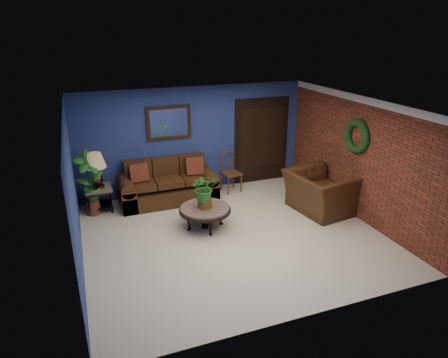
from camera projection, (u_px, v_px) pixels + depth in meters
name	position (u px, v px, depth m)	size (l,w,h in m)	color
floor	(233.00, 235.00, 7.71)	(5.50, 5.50, 0.00)	beige
wall_back	(194.00, 140.00, 9.44)	(5.50, 0.04, 2.50)	navy
wall_left	(73.00, 196.00, 6.36)	(0.04, 5.00, 2.50)	navy
wall_right_brick	(358.00, 158.00, 8.16)	(0.04, 5.00, 2.50)	maroon
ceiling	(234.00, 106.00, 6.80)	(5.50, 5.00, 0.02)	silver
crown_molding	(364.00, 100.00, 7.72)	(0.03, 5.00, 0.14)	white
wall_mirror	(169.00, 123.00, 9.04)	(1.02, 0.06, 0.77)	#412715
closet_door	(261.00, 141.00, 10.06)	(1.44, 0.06, 2.18)	black
wreath	(357.00, 136.00, 8.02)	(0.72, 0.72, 0.16)	black
sofa	(168.00, 187.00, 9.15)	(2.18, 0.94, 0.98)	#412512
coffee_table	(205.00, 210.00, 7.87)	(1.03, 1.03, 0.44)	#534F49
end_table	(99.00, 193.00, 8.60)	(0.58, 0.58, 0.53)	#534F49
table_lamp	(96.00, 166.00, 8.38)	(0.45, 0.45, 0.74)	#412715
side_chair	(230.00, 169.00, 9.61)	(0.47, 0.47, 0.97)	#543218
armchair	(320.00, 192.00, 8.56)	(1.34, 1.17, 0.87)	#412512
coffee_plant	(205.00, 189.00, 7.70)	(0.52, 0.45, 0.71)	brown
floor_plant	(305.00, 176.00, 9.42)	(0.41, 0.34, 0.87)	brown
tall_plant	(90.00, 181.00, 8.33)	(0.67, 0.52, 1.40)	maroon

